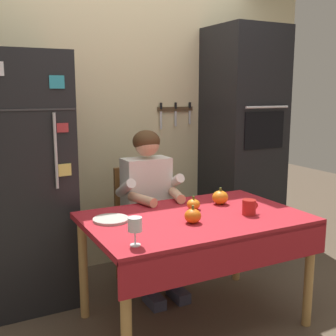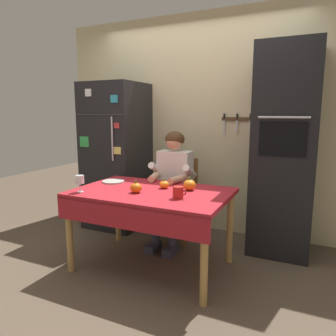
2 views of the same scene
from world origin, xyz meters
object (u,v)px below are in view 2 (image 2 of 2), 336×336
at_px(pumpkin_medium, 164,184).
at_px(pumpkin_small, 136,188).
at_px(coffee_mug, 178,192).
at_px(chair_behind_person, 179,195).
at_px(dining_table, 151,200).
at_px(refrigerator, 117,156).
at_px(pumpkin_large, 189,185).
at_px(wall_oven, 285,152).
at_px(seated_person, 173,179).
at_px(serving_tray, 113,181).
at_px(wine_glass, 80,180).

xyz_separation_m(pumpkin_medium, pumpkin_small, (-0.16, -0.25, 0.01)).
bearing_deg(coffee_mug, chair_behind_person, 112.31).
relative_size(dining_table, pumpkin_small, 12.67).
xyz_separation_m(refrigerator, pumpkin_medium, (1.02, -0.73, -0.12)).
relative_size(refrigerator, pumpkin_large, 15.04).
relative_size(refrigerator, pumpkin_medium, 19.16).
relative_size(pumpkin_large, pumpkin_small, 1.08).
height_order(wall_oven, dining_table, wall_oven).
bearing_deg(seated_person, refrigerator, 162.76).
bearing_deg(coffee_mug, pumpkin_small, 177.29).
height_order(wall_oven, pumpkin_medium, wall_oven).
distance_m(chair_behind_person, serving_tray, 0.81).
relative_size(chair_behind_person, seated_person, 0.75).
height_order(refrigerator, pumpkin_large, refrigerator).
bearing_deg(dining_table, pumpkin_medium, 66.57).
xyz_separation_m(pumpkin_large, pumpkin_medium, (-0.24, -0.03, -0.01)).
xyz_separation_m(wall_oven, pumpkin_large, (-0.74, -0.74, -0.26)).
bearing_deg(pumpkin_large, refrigerator, 150.92).
height_order(seated_person, serving_tray, seated_person).
bearing_deg(dining_table, chair_behind_person, 93.60).
bearing_deg(pumpkin_large, pumpkin_small, -144.15).
bearing_deg(pumpkin_small, chair_behind_person, 87.46).
bearing_deg(wall_oven, refrigerator, -178.86).
height_order(wine_glass, pumpkin_large, wine_glass).
height_order(coffee_mug, pumpkin_medium, coffee_mug).
distance_m(refrigerator, serving_tray, 0.85).
bearing_deg(pumpkin_small, dining_table, 48.69).
height_order(pumpkin_large, pumpkin_medium, pumpkin_large).
bearing_deg(pumpkin_medium, dining_table, -113.43).
relative_size(chair_behind_person, pumpkin_large, 7.77).
relative_size(dining_table, pumpkin_medium, 14.90).
height_order(chair_behind_person, coffee_mug, chair_behind_person).
distance_m(chair_behind_person, pumpkin_large, 0.76).
distance_m(refrigerator, pumpkin_small, 1.31).
xyz_separation_m(wine_glass, serving_tray, (0.03, 0.47, -0.10)).
height_order(pumpkin_small, serving_tray, pumpkin_small).
bearing_deg(refrigerator, serving_tray, -58.88).
bearing_deg(serving_tray, refrigerator, 121.12).
relative_size(dining_table, coffee_mug, 11.97).
height_order(wall_oven, wine_glass, wall_oven).
bearing_deg(pumpkin_small, refrigerator, 131.13).
xyz_separation_m(pumpkin_large, pumpkin_small, (-0.40, -0.29, -0.00)).
xyz_separation_m(refrigerator, wall_oven, (2.00, 0.04, 0.15)).
relative_size(wine_glass, serving_tray, 0.68).
bearing_deg(pumpkin_medium, seated_person, 104.41).
distance_m(refrigerator, wine_glass, 1.24).
xyz_separation_m(refrigerator, serving_tray, (0.43, -0.71, -0.15)).
xyz_separation_m(chair_behind_person, pumpkin_medium, (0.12, -0.64, 0.26)).
bearing_deg(pumpkin_small, wine_glass, -157.37).
height_order(seated_person, coffee_mug, seated_person).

